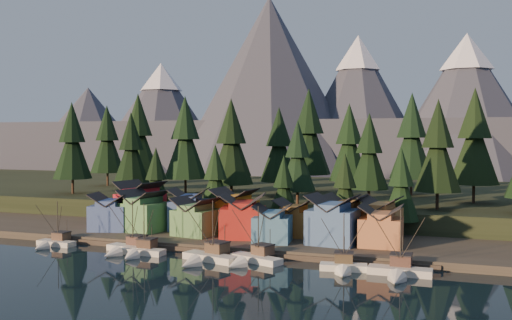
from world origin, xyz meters
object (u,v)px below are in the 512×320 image
(boat_1, at_px, (127,242))
(boat_2, at_px, (140,244))
(boat_4, at_px, (252,252))
(house_back_0, at_px, (140,202))
(house_front_0, at_px, (110,211))
(boat_0, at_px, (53,237))
(house_front_1, at_px, (143,210))
(boat_3, at_px, (206,250))
(house_back_1, at_px, (189,208))
(boat_6, at_px, (399,263))
(boat_5, at_px, (343,259))

(boat_1, relative_size, boat_2, 1.05)
(boat_4, relative_size, house_back_0, 1.01)
(house_back_0, bearing_deg, house_front_0, -90.26)
(boat_0, distance_m, house_front_1, 19.83)
(boat_0, height_order, boat_4, boat_4)
(boat_3, height_order, boat_4, boat_3)
(house_back_1, bearing_deg, boat_6, -38.93)
(house_front_1, distance_m, house_back_1, 10.05)
(boat_3, distance_m, boat_5, 24.50)
(house_front_0, bearing_deg, boat_3, -42.72)
(house_front_0, relative_size, house_back_1, 0.99)
(boat_3, xyz_separation_m, house_front_0, (-30.93, 16.28, 3.60))
(boat_4, height_order, boat_5, boat_4)
(boat_2, relative_size, boat_3, 0.89)
(boat_0, height_order, boat_2, boat_2)
(boat_3, distance_m, house_back_0, 39.00)
(house_front_1, bearing_deg, boat_3, -26.62)
(house_back_1, bearing_deg, boat_2, -102.98)
(boat_4, xyz_separation_m, boat_6, (25.54, -1.03, 0.15))
(boat_3, distance_m, boat_4, 8.22)
(boat_2, bearing_deg, house_front_1, 119.35)
(boat_2, xyz_separation_m, house_back_0, (-14.85, 24.64, 4.79))
(boat_4, height_order, house_back_1, house_back_1)
(boat_2, relative_size, house_front_0, 1.08)
(boat_5, distance_m, house_back_0, 58.98)
(boat_4, bearing_deg, boat_5, 18.63)
(boat_5, height_order, boat_6, boat_6)
(boat_6, bearing_deg, boat_4, 178.26)
(boat_2, bearing_deg, boat_6, 0.32)
(boat_2, xyz_separation_m, house_front_0, (-16.78, 15.26, 3.73))
(boat_5, distance_m, house_front_1, 50.70)
(house_back_0, distance_m, house_back_1, 14.58)
(boat_1, xyz_separation_m, boat_5, (42.49, -1.29, 0.14))
(house_back_1, bearing_deg, house_back_0, 154.39)
(boat_1, bearing_deg, boat_2, -11.70)
(boat_1, bearing_deg, boat_3, 1.45)
(boat_3, relative_size, house_front_0, 1.21)
(boat_1, height_order, house_front_1, house_front_1)
(boat_2, height_order, house_front_0, house_front_0)
(boat_6, bearing_deg, boat_5, 178.32)
(boat_1, bearing_deg, boat_5, 7.65)
(boat_5, height_order, house_back_1, house_back_1)
(boat_0, bearing_deg, boat_1, 3.11)
(boat_2, xyz_separation_m, house_front_1, (-9.17, 16.64, 4.18))
(house_front_0, distance_m, house_back_1, 17.50)
(boat_3, relative_size, house_back_0, 1.10)
(boat_1, xyz_separation_m, house_back_1, (3.32, 20.33, 4.31))
(boat_2, relative_size, boat_4, 0.96)
(house_front_0, distance_m, house_back_0, 9.63)
(boat_4, bearing_deg, house_back_0, 168.26)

